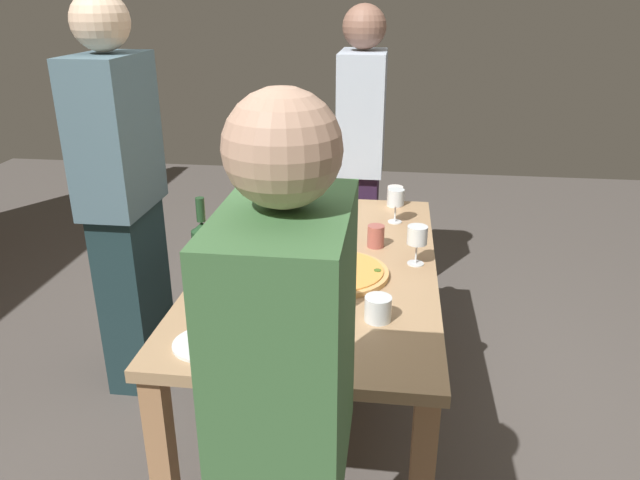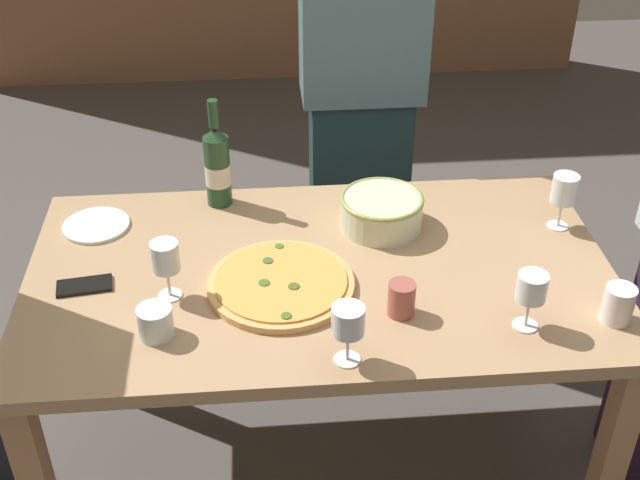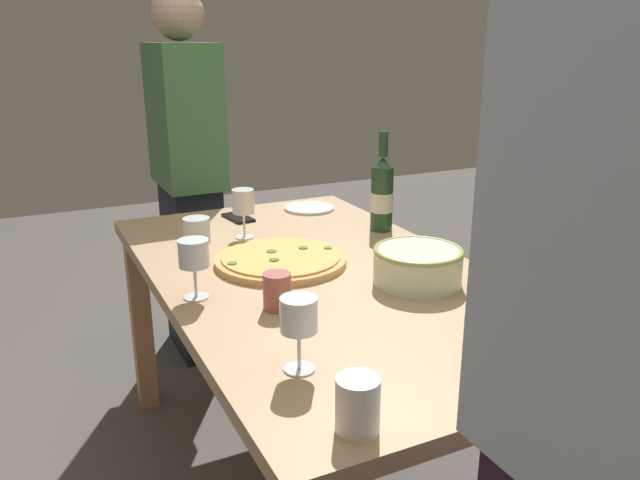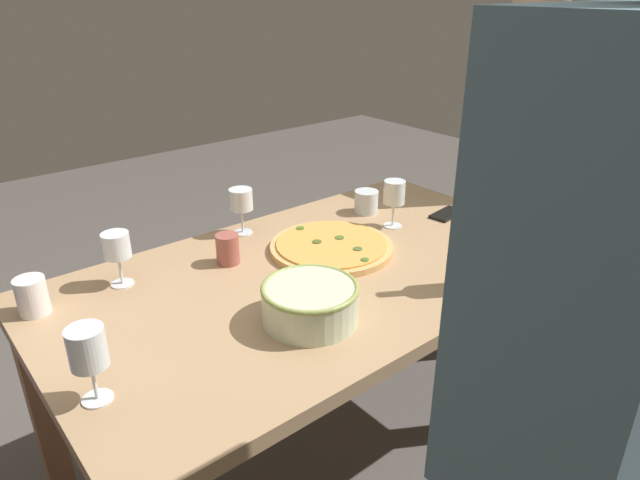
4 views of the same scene
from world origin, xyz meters
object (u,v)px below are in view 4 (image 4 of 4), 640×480
pizza (332,247)px  dining_table (320,296)px  person_host (578,439)px  wine_bottle (487,245)px  cup_ceramic (228,249)px  wine_glass_far_left (87,350)px  person_guest_right (516,171)px  wine_glass_far_right (394,195)px  side_plate (520,239)px  wine_glass_by_bottle (241,202)px  cup_spare (32,296)px  cell_phone (447,214)px  cup_amber (366,202)px  wine_glass_near_pizza (117,248)px  serving_bowl (310,302)px

pizza → dining_table: bearing=34.3°
person_host → dining_table: bearing=0.0°
wine_bottle → cup_ceramic: size_ratio=3.70×
wine_glass_far_left → person_host: person_host is taller
person_host → person_guest_right: person_host is taller
wine_glass_far_right → side_plate: (-0.24, 0.35, -0.11)m
pizza → cup_ceramic: (0.30, -0.13, 0.03)m
wine_glass_by_bottle → person_guest_right: bearing=166.1°
cup_spare → cell_phone: size_ratio=0.69×
wine_glass_far_right → cup_ceramic: size_ratio=1.79×
wine_glass_by_bottle → cup_spare: (0.69, 0.09, -0.06)m
person_host → wine_glass_by_bottle: bearing=5.5°
cup_amber → cup_ceramic: (0.61, 0.03, 0.01)m
wine_glass_far_right → person_host: (0.63, 0.98, 0.02)m
cup_spare → wine_glass_far_right: bearing=170.2°
cup_amber → cell_phone: bearing=134.4°
dining_table → cup_ceramic: (0.19, -0.21, 0.14)m
cup_ceramic → cell_phone: bearing=167.7°
wine_glass_far_right → cell_phone: 0.26m
person_guest_right → cup_spare: bearing=-10.2°
wine_glass_by_bottle → cell_phone: (-0.66, 0.34, -0.11)m
wine_glass_near_pizza → side_plate: (-1.13, 0.55, -0.11)m
person_host → cup_amber: bearing=-15.6°
pizza → wine_bottle: size_ratio=1.14×
pizza → cup_spare: 0.86m
cup_spare → cup_amber: bearing=178.1°
pizza → wine_glass_by_bottle: wine_glass_by_bottle is taller
wine_bottle → cup_amber: 0.64m
wine_glass_far_right → cup_ceramic: wine_glass_far_right is taller
serving_bowl → person_guest_right: bearing=-168.1°
wine_glass_by_bottle → person_guest_right: (-1.17, 0.29, -0.06)m
wine_glass_far_left → cup_amber: size_ratio=1.94×
cup_amber → side_plate: size_ratio=0.45×
pizza → side_plate: 0.63m
pizza → wine_glass_far_left: size_ratio=2.30×
cell_phone → cup_amber: bearing=36.6°
serving_bowl → cell_phone: size_ratio=1.70×
wine_bottle → cell_phone: size_ratio=2.38×
cup_ceramic → person_host: 1.10m
wine_glass_near_pizza → cup_ceramic: 0.32m
cup_spare → person_guest_right: (-1.86, 0.20, 0.00)m
wine_bottle → wine_glass_far_right: bearing=-105.0°
pizza → cup_ceramic: size_ratio=4.23×
person_guest_right → pizza: bearing=-3.8°
wine_glass_far_left → cup_ceramic: 0.65m
dining_table → wine_glass_by_bottle: wine_glass_by_bottle is taller
wine_glass_far_left → person_host: 0.89m
wine_glass_far_right → cup_amber: (-0.02, -0.16, -0.08)m
cup_spare → cup_ceramic: bearing=172.4°
serving_bowl → wine_glass_far_right: wine_glass_far_right is taller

